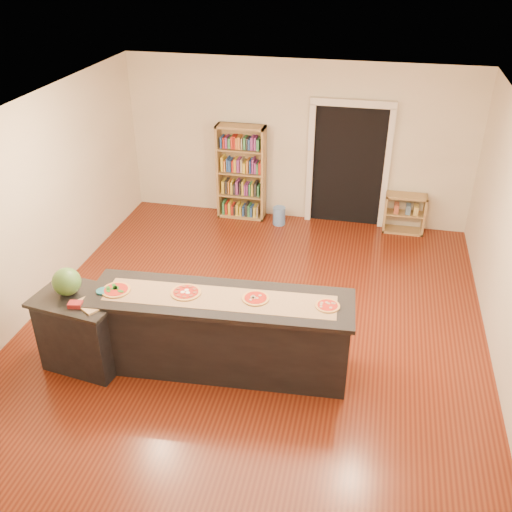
% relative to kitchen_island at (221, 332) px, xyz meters
% --- Properties ---
extents(room, '(6.00, 7.00, 2.80)m').
position_rel_kitchen_island_xyz_m(room, '(0.20, 0.79, 0.90)').
color(room, beige).
rests_on(room, ground).
extents(doorway, '(1.40, 0.09, 2.21)m').
position_rel_kitchen_island_xyz_m(doorway, '(1.10, 4.26, 0.70)').
color(doorway, black).
rests_on(doorway, room).
extents(kitchen_island, '(3.01, 0.82, 0.99)m').
position_rel_kitchen_island_xyz_m(kitchen_island, '(0.00, 0.00, 0.00)').
color(kitchen_island, black).
rests_on(kitchen_island, ground).
extents(side_counter, '(0.97, 0.71, 0.96)m').
position_rel_kitchen_island_xyz_m(side_counter, '(-1.61, -0.28, -0.01)').
color(side_counter, black).
rests_on(side_counter, ground).
extents(bookshelf, '(0.85, 0.30, 1.70)m').
position_rel_kitchen_island_xyz_m(bookshelf, '(-0.75, 4.09, 0.35)').
color(bookshelf, '#A88751').
rests_on(bookshelf, ground).
extents(low_shelf, '(0.69, 0.30, 0.69)m').
position_rel_kitchen_island_xyz_m(low_shelf, '(2.13, 4.09, -0.15)').
color(low_shelf, '#A88751').
rests_on(low_shelf, ground).
extents(waste_bin, '(0.22, 0.22, 0.32)m').
position_rel_kitchen_island_xyz_m(waste_bin, '(-0.03, 3.91, -0.34)').
color(waste_bin, '#5C87CD').
rests_on(waste_bin, ground).
extents(kraft_paper, '(2.64, 0.65, 0.00)m').
position_rel_kitchen_island_xyz_m(kraft_paper, '(0.00, -0.02, 0.50)').
color(kraft_paper, '#8D6B49').
rests_on(kraft_paper, kitchen_island).
extents(watermelon, '(0.32, 0.32, 0.32)m').
position_rel_kitchen_island_xyz_m(watermelon, '(-1.73, -0.25, 0.62)').
color(watermelon, '#144214').
rests_on(watermelon, side_counter).
extents(cutting_board, '(0.40, 0.37, 0.02)m').
position_rel_kitchen_island_xyz_m(cutting_board, '(-1.39, -0.42, 0.47)').
color(cutting_board, tan).
rests_on(cutting_board, side_counter).
extents(package_red, '(0.17, 0.13, 0.05)m').
position_rel_kitchen_island_xyz_m(package_red, '(-1.53, -0.47, 0.49)').
color(package_red, maroon).
rests_on(package_red, side_counter).
extents(package_teal, '(0.15, 0.15, 0.05)m').
position_rel_kitchen_island_xyz_m(package_teal, '(-1.34, -0.18, 0.49)').
color(package_teal, '#195966').
rests_on(package_teal, side_counter).
extents(pizza_a, '(0.33, 0.33, 0.02)m').
position_rel_kitchen_island_xyz_m(pizza_a, '(-1.20, -0.13, 0.51)').
color(pizza_a, tan).
rests_on(pizza_a, kitchen_island).
extents(pizza_b, '(0.35, 0.35, 0.02)m').
position_rel_kitchen_island_xyz_m(pizza_b, '(-0.40, -0.00, 0.51)').
color(pizza_b, tan).
rests_on(pizza_b, kitchen_island).
extents(pizza_c, '(0.30, 0.30, 0.02)m').
position_rel_kitchen_island_xyz_m(pizza_c, '(0.40, 0.05, 0.51)').
color(pizza_c, tan).
rests_on(pizza_c, kitchen_island).
extents(pizza_d, '(0.29, 0.29, 0.02)m').
position_rel_kitchen_island_xyz_m(pizza_d, '(1.20, 0.08, 0.51)').
color(pizza_d, tan).
rests_on(pizza_d, kitchen_island).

